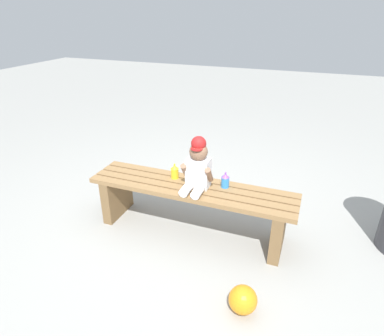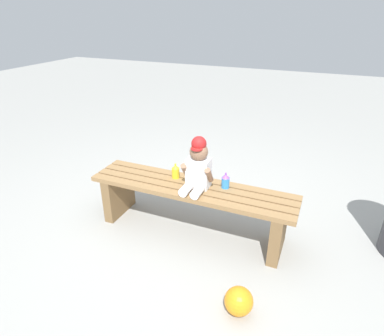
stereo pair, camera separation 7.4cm
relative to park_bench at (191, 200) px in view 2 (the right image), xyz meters
name	(u,v)px [view 2 (the right image)]	position (x,y,z in m)	size (l,w,h in m)	color
ground_plane	(191,230)	(0.00, 0.00, -0.28)	(16.00, 16.00, 0.00)	#999993
park_bench	(191,200)	(0.00, 0.00, 0.00)	(1.61, 0.36, 0.41)	olive
child_figure	(198,166)	(0.05, 0.00, 0.31)	(0.23, 0.27, 0.40)	white
sippy_cup_left	(176,171)	(-0.17, 0.08, 0.19)	(0.06, 0.06, 0.12)	yellow
sippy_cup_right	(226,181)	(0.25, 0.08, 0.19)	(0.06, 0.06, 0.12)	#338CE5
toy_ball	(239,301)	(0.57, -0.63, -0.20)	(0.17, 0.17, 0.17)	orange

